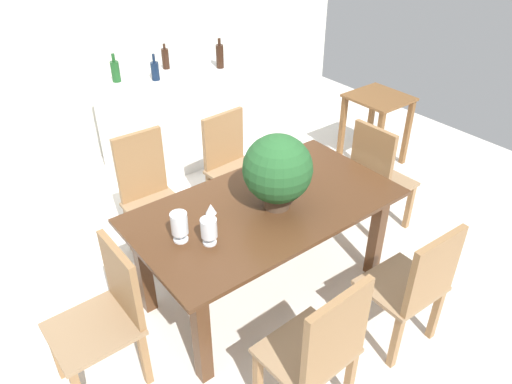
{
  "coord_description": "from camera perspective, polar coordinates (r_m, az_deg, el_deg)",
  "views": [
    {
      "loc": [
        -1.68,
        -2.17,
        2.61
      ],
      "look_at": [
        0.07,
        0.07,
        0.74
      ],
      "focal_mm": 34.12,
      "sensor_mm": 36.0,
      "label": 1
    }
  ],
  "objects": [
    {
      "name": "ground_plane",
      "position": [
        3.78,
        -0.17,
        -10.15
      ],
      "size": [
        7.04,
        7.04,
        0.0
      ],
      "primitive_type": "plane",
      "color": "silver"
    },
    {
      "name": "crystal_vase_left",
      "position": [
        3.43,
        4.61,
        3.22
      ],
      "size": [
        0.11,
        0.11,
        0.2
      ],
      "color": "silver",
      "rests_on": "dining_table"
    },
    {
      "name": "crystal_vase_center_near",
      "position": [
        2.89,
        -8.98,
        -3.78
      ],
      "size": [
        0.1,
        0.1,
        0.19
      ],
      "color": "silver",
      "rests_on": "dining_table"
    },
    {
      "name": "flower_centerpiece",
      "position": [
        3.06,
        2.54,
        2.61
      ],
      "size": [
        0.45,
        0.45,
        0.51
      ],
      "color": "#4C3828",
      "rests_on": "dining_table"
    },
    {
      "name": "side_table",
      "position": [
        5.17,
        13.98,
        8.88
      ],
      "size": [
        0.54,
        0.56,
        0.73
      ],
      "color": "brown",
      "rests_on": "ground"
    },
    {
      "name": "kitchen_counter",
      "position": [
        5.1,
        -9.37,
        8.35
      ],
      "size": [
        1.42,
        0.59,
        0.97
      ],
      "primitive_type": "cube",
      "color": "silver",
      "rests_on": "ground"
    },
    {
      "name": "chair_foot_end",
      "position": [
        4.05,
        13.96,
        1.77
      ],
      "size": [
        0.46,
        0.42,
        1.01
      ],
      "rotation": [
        0.0,
        0.0,
        1.59
      ],
      "color": "olive",
      "rests_on": "ground"
    },
    {
      "name": "wine_glass",
      "position": [
        3.02,
        -5.31,
        -2.06
      ],
      "size": [
        0.07,
        0.07,
        0.14
      ],
      "color": "silver",
      "rests_on": "dining_table"
    },
    {
      "name": "chair_far_right",
      "position": [
        4.2,
        -2.81,
        3.52
      ],
      "size": [
        0.47,
        0.5,
        0.93
      ],
      "rotation": [
        0.0,
        0.0,
        0.06
      ],
      "color": "olive",
      "rests_on": "ground"
    },
    {
      "name": "wine_bottle_clear",
      "position": [
        5.0,
        -4.27,
        15.64
      ],
      "size": [
        0.08,
        0.08,
        0.29
      ],
      "color": "black",
      "rests_on": "kitchen_counter"
    },
    {
      "name": "chair_near_right",
      "position": [
        3.14,
        18.17,
        -10.25
      ],
      "size": [
        0.48,
        0.43,
        0.94
      ],
      "rotation": [
        0.0,
        0.0,
        3.11
      ],
      "color": "olive",
      "rests_on": "ground"
    },
    {
      "name": "crystal_vase_right",
      "position": [
        2.85,
        -5.55,
        -4.34
      ],
      "size": [
        0.1,
        0.1,
        0.17
      ],
      "color": "silver",
      "rests_on": "dining_table"
    },
    {
      "name": "wine_bottle_tall",
      "position": [
        5.05,
        -10.57,
        15.14
      ],
      "size": [
        0.07,
        0.07,
        0.25
      ],
      "color": "black",
      "rests_on": "kitchen_counter"
    },
    {
      "name": "chair_far_left",
      "position": [
        3.84,
        -12.49,
        0.18
      ],
      "size": [
        0.43,
        0.42,
        1.01
      ],
      "rotation": [
        0.0,
        0.0,
        -0.02
      ],
      "color": "olive",
      "rests_on": "ground"
    },
    {
      "name": "dining_table",
      "position": [
        3.29,
        1.17,
        -3.3
      ],
      "size": [
        1.79,
        0.98,
        0.76
      ],
      "color": "#4C2D19",
      "rests_on": "ground"
    },
    {
      "name": "chair_near_left",
      "position": [
        2.66,
        7.61,
        -17.76
      ],
      "size": [
        0.49,
        0.42,
        0.99
      ],
      "rotation": [
        0.0,
        0.0,
        3.18
      ],
      "color": "olive",
      "rests_on": "ground"
    },
    {
      "name": "wine_bottle_amber",
      "position": [
        4.76,
        -11.75,
        13.77
      ],
      "size": [
        0.08,
        0.08,
        0.25
      ],
      "color": "#0F1E38",
      "rests_on": "kitchen_counter"
    },
    {
      "name": "back_wall",
      "position": [
        5.22,
        -18.85,
        17.26
      ],
      "size": [
        6.4,
        0.1,
        2.6
      ],
      "primitive_type": "cube",
      "color": "silver",
      "rests_on": "ground"
    },
    {
      "name": "wine_bottle_dark",
      "position": [
        4.81,
        -16.16,
        13.48
      ],
      "size": [
        0.08,
        0.08,
        0.26
      ],
      "color": "#194C1E",
      "rests_on": "kitchen_counter"
    },
    {
      "name": "chair_head_end",
      "position": [
        2.97,
        -16.98,
        -13.31
      ],
      "size": [
        0.47,
        0.44,
        0.93
      ],
      "rotation": [
        0.0,
        0.0,
        -1.56
      ],
      "color": "olive",
      "rests_on": "ground"
    }
  ]
}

